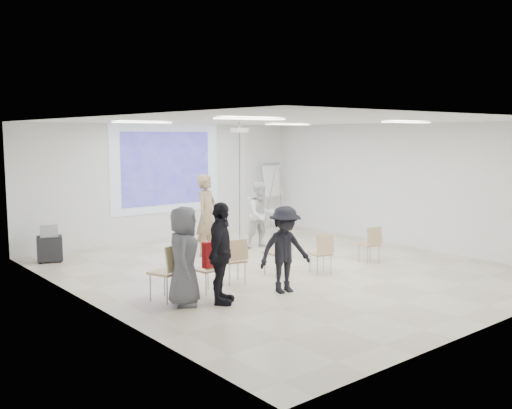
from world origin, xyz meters
TOP-DOWN VIEW (x-y plane):
  - floor at (0.00, 0.00)m, footprint 8.00×9.00m
  - ceiling at (0.00, 0.00)m, footprint 8.00×9.00m
  - wall_back at (0.00, 4.55)m, footprint 8.00×0.10m
  - wall_left at (-4.05, 0.00)m, footprint 0.10×9.00m
  - wall_right at (4.05, 0.00)m, footprint 0.10×9.00m
  - projection_halo at (0.00, 4.49)m, footprint 3.20×0.01m
  - projection_image at (0.00, 4.47)m, footprint 2.60×0.01m
  - pedestal_table at (0.20, 2.61)m, footprint 0.83×0.83m
  - player_left at (-0.41, 2.05)m, footprint 0.91×0.80m
  - player_right at (1.11, 1.95)m, footprint 0.96×0.83m
  - controller_left at (-0.23, 2.30)m, footprint 0.09×0.12m
  - controller_right at (0.93, 2.20)m, footprint 0.06×0.12m
  - chair_far_left at (-2.92, -0.52)m, footprint 0.57×0.60m
  - chair_left_mid at (-2.14, -0.55)m, footprint 0.42×0.44m
  - chair_left_inner at (-1.42, -0.34)m, footprint 0.47×0.50m
  - chair_center at (-0.40, -0.40)m, footprint 0.42×0.46m
  - chair_right_inner at (0.33, -0.84)m, footprint 0.47×0.49m
  - chair_right_far at (1.80, -0.85)m, footprint 0.45×0.47m
  - red_jacket at (-2.15, -0.70)m, footprint 0.47×0.15m
  - laptop at (-1.41, -0.25)m, footprint 0.35×0.29m
  - audience_left at (-2.34, -1.16)m, footprint 1.26×1.24m
  - audience_mid at (-1.10, -1.32)m, footprint 1.20×0.81m
  - audience_outer at (-2.84, -0.85)m, footprint 0.98×1.05m
  - flipchart_easel at (3.26, 4.03)m, footprint 0.82×0.63m
  - av_cart at (-3.40, 3.67)m, footprint 0.63×0.56m
  - ceiling_projector at (0.10, 1.49)m, footprint 0.30×0.25m
  - fluor_panel_nw at (-2.00, 2.00)m, footprint 1.20×0.30m
  - fluor_panel_ne at (2.00, 2.00)m, footprint 1.20×0.30m
  - fluor_panel_sw at (-2.00, -1.50)m, footprint 1.20×0.30m
  - fluor_panel_se at (2.00, -1.50)m, footprint 1.20×0.30m

SIDE VIEW (x-z plane):
  - floor at x=0.00m, z-range -0.10..0.00m
  - av_cart at x=-3.40m, z-range -0.03..0.75m
  - laptop at x=-1.41m, z-range 0.44..0.46m
  - pedestal_table at x=0.20m, z-range 0.05..0.87m
  - chair_right_inner at x=0.33m, z-range 0.07..0.87m
  - chair_right_far at x=1.80m, z-range 0.07..0.87m
  - chair_left_mid at x=-2.14m, z-range 0.07..0.88m
  - chair_left_inner at x=-1.42m, z-range 0.08..0.91m
  - chair_center at x=-0.40m, z-range 0.08..0.97m
  - chair_far_left at x=-2.92m, z-range 0.09..1.03m
  - red_jacket at x=-2.15m, z-range 0.50..0.94m
  - audience_mid at x=-1.10m, z-range 0.00..1.71m
  - player_right at x=1.11m, z-range 0.00..1.76m
  - audience_outer at x=-2.84m, z-range 0.00..1.80m
  - audience_left at x=-2.34m, z-range 0.00..1.90m
  - player_left at x=-0.41m, z-range 0.00..2.09m
  - controller_right at x=0.93m, z-range 1.17..1.21m
  - controller_left at x=-0.23m, z-range 1.35..1.39m
  - flipchart_easel at x=3.26m, z-range 0.45..2.35m
  - wall_back at x=0.00m, z-range 0.00..3.00m
  - wall_left at x=-4.05m, z-range 0.00..3.00m
  - wall_right at x=4.05m, z-range 0.00..3.00m
  - projection_halo at x=0.00m, z-range 0.70..3.00m
  - projection_image at x=0.00m, z-range 0.90..2.80m
  - ceiling_projector at x=0.10m, z-range 1.19..4.19m
  - fluor_panel_nw at x=-2.00m, z-range 2.96..2.98m
  - fluor_panel_ne at x=2.00m, z-range 2.96..2.98m
  - fluor_panel_sw at x=-2.00m, z-range 2.96..2.98m
  - fluor_panel_se at x=2.00m, z-range 2.96..2.98m
  - ceiling at x=0.00m, z-range 3.00..3.10m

